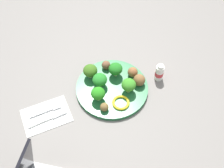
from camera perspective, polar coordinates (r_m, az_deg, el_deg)
The scene contains 16 objects.
ground_plane at distance 1.08m, azimuth 0.00°, elevation -1.14°, with size 4.00×4.00×0.00m, color slate.
plate at distance 1.07m, azimuth 0.00°, elevation -0.89°, with size 0.28×0.28×0.02m, color #236638.
broccoli_floret_near_rim at distance 1.02m, azimuth 3.49°, elevation -0.20°, with size 0.05×0.05×0.06m.
broccoli_floret_center at distance 1.00m, azimuth -2.91°, elevation -1.99°, with size 0.05×0.05×0.06m.
broccoli_floret_back_left at distance 1.04m, azimuth -2.55°, elevation 0.87°, with size 0.06×0.06×0.06m.
broccoli_floret_back_right at distance 1.07m, azimuth 0.74°, elevation 3.13°, with size 0.05×0.05×0.06m.
broccoli_floret_front_left at distance 1.07m, azimuth -4.54°, elevation 2.76°, with size 0.06×0.06×0.06m.
meatball_front_right at distance 1.06m, azimuth 5.67°, elevation 0.82°, with size 0.05×0.05×0.05m, color brown.
meatball_mid_right at distance 1.09m, azimuth 4.32°, elevation 2.48°, with size 0.04×0.04×0.04m, color brown.
meatball_front_left at distance 1.11m, azimuth -1.24°, elevation 3.94°, with size 0.04×0.04×0.04m, color brown.
meatball_back_right at distance 0.99m, azimuth -1.60°, elevation -4.80°, with size 0.03×0.03×0.03m, color brown.
pepper_ring_mid_left at distance 1.02m, azimuth 2.04°, elevation -3.81°, with size 0.06×0.06×0.01m, color yellow.
napkin at distance 1.04m, azimuth -13.48°, elevation -6.35°, with size 0.17×0.12×0.01m, color white.
fork at distance 1.04m, azimuth -13.40°, elevation -5.28°, with size 0.12×0.02×0.01m.
knife at distance 1.02m, azimuth -12.89°, elevation -6.87°, with size 0.15×0.02×0.01m.
yogurt_bottle at distance 1.10m, azimuth 9.80°, elevation 2.34°, with size 0.03×0.03×0.08m.
Camera 1 is at (-0.25, -0.57, 0.88)m, focal length 44.03 mm.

